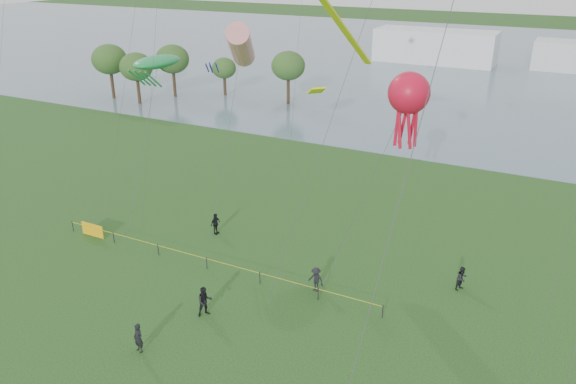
% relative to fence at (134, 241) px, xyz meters
% --- Properties ---
extents(lake, '(400.00, 120.00, 0.08)m').
position_rel_fence_xyz_m(lake, '(13.54, 87.16, -0.53)').
color(lake, slate).
rests_on(lake, ground_plane).
extents(pavilion_left, '(22.00, 8.00, 6.00)m').
position_rel_fence_xyz_m(pavilion_left, '(1.54, 82.16, 2.45)').
color(pavilion_left, white).
rests_on(pavilion_left, ground_plane).
extents(trees, '(28.29, 13.70, 7.58)m').
position_rel_fence_xyz_m(trees, '(-23.39, 36.70, 4.60)').
color(trees, '#352618').
rests_on(trees, ground_plane).
extents(fence, '(24.07, 0.07, 1.05)m').
position_rel_fence_xyz_m(fence, '(0.00, 0.00, 0.00)').
color(fence, black).
rests_on(fence, ground_plane).
extents(spectator_a, '(1.09, 1.12, 1.82)m').
position_rel_fence_xyz_m(spectator_a, '(8.97, -4.30, 0.35)').
color(spectator_a, black).
rests_on(spectator_a, ground_plane).
extents(spectator_b, '(1.11, 0.75, 1.59)m').
position_rel_fence_xyz_m(spectator_b, '(13.58, 0.85, 0.24)').
color(spectator_b, black).
rests_on(spectator_b, ground_plane).
extents(spectator_c, '(0.52, 1.00, 1.63)m').
position_rel_fence_xyz_m(spectator_c, '(3.87, 4.46, 0.26)').
color(spectator_c, black).
rests_on(spectator_c, ground_plane).
extents(spectator_f, '(0.68, 0.52, 1.66)m').
position_rel_fence_xyz_m(spectator_f, '(7.73, -8.52, 0.28)').
color(spectator_f, black).
rests_on(spectator_f, ground_plane).
extents(spectator_g, '(0.88, 0.95, 1.55)m').
position_rel_fence_xyz_m(spectator_g, '(21.53, 5.03, 0.22)').
color(spectator_g, black).
rests_on(spectator_g, ground_plane).
extents(kite_windsock, '(4.21, 8.75, 14.74)m').
position_rel_fence_xyz_m(kite_windsock, '(3.05, 10.15, 12.29)').
color(kite_windsock, '#3F3F42').
extents(kite_creature, '(4.58, 11.59, 11.82)m').
position_rel_fence_xyz_m(kite_creature, '(-3.65, 8.55, 10.77)').
color(kite_creature, '#3F3F42').
extents(kite_octopus, '(5.22, 2.51, 13.57)m').
position_rel_fence_xyz_m(kite_octopus, '(17.95, 2.34, 11.83)').
color(kite_octopus, '#3F3F42').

